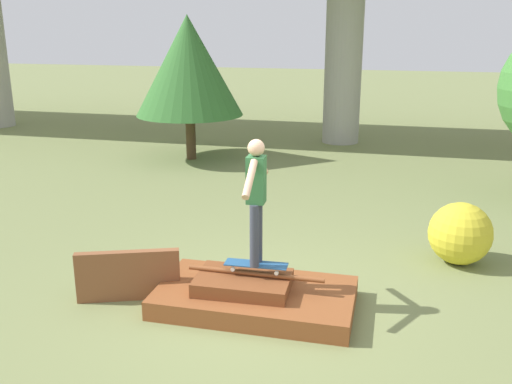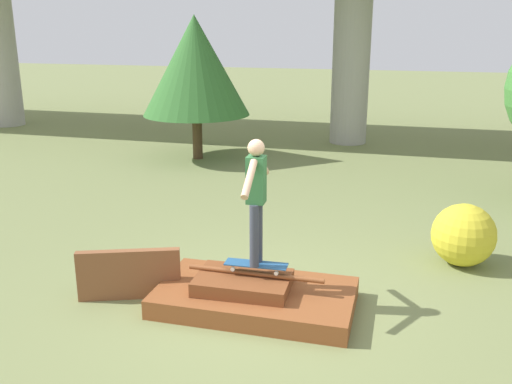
% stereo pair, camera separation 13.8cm
% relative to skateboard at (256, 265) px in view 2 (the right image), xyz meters
% --- Properties ---
extents(ground_plane, '(80.00, 80.00, 0.00)m').
position_rel_skateboard_xyz_m(ground_plane, '(0.00, -0.04, -0.57)').
color(ground_plane, olive).
extents(scrap_pile, '(2.51, 1.39, 0.49)m').
position_rel_skateboard_xyz_m(scrap_pile, '(-0.02, -0.05, -0.40)').
color(scrap_pile, brown).
rests_on(scrap_pile, ground_plane).
extents(scrap_plank_loose, '(1.29, 0.58, 0.68)m').
position_rel_skateboard_xyz_m(scrap_plank_loose, '(-1.66, -0.24, -0.23)').
color(scrap_plank_loose, brown).
rests_on(scrap_plank_loose, ground_plane).
extents(skateboard, '(0.81, 0.25, 0.09)m').
position_rel_skateboard_xyz_m(skateboard, '(0.00, 0.00, 0.00)').
color(skateboard, '#23517F').
rests_on(skateboard, scrap_pile).
extents(skater, '(0.23, 1.22, 1.60)m').
position_rel_skateboard_xyz_m(skater, '(0.00, 0.00, 0.94)').
color(skater, '#383D4C').
rests_on(skater, skateboard).
extents(tree_behind_left, '(2.80, 2.80, 3.73)m').
position_rel_skateboard_xyz_m(tree_behind_left, '(-3.67, 7.68, 1.89)').
color(tree_behind_left, '#4C3823').
rests_on(tree_behind_left, ground_plane).
extents(bush_yellow_flowering, '(0.94, 0.94, 0.94)m').
position_rel_skateboard_xyz_m(bush_yellow_flowering, '(2.66, 2.05, -0.09)').
color(bush_yellow_flowering, gold).
rests_on(bush_yellow_flowering, ground_plane).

